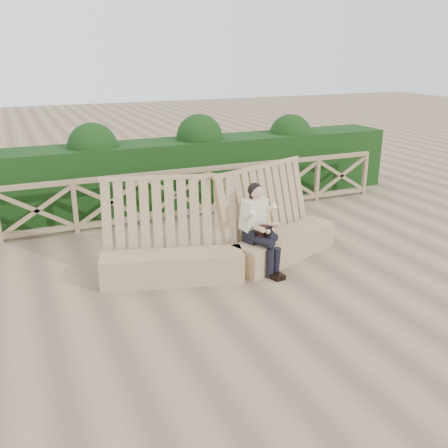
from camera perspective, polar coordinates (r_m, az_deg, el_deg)
name	(u,v)px	position (r m, az deg, el deg)	size (l,w,h in m)	color
ground	(249,283)	(7.95, 2.83, -6.77)	(60.00, 60.00, 0.00)	brown
bench	(230,245)	(8.35, 0.67, -2.40)	(4.38, 1.51, 1.61)	#917753
woman	(259,225)	(8.17, 4.03, -0.07)	(0.54, 0.93, 1.47)	black
guardrail	(177,194)	(10.80, -5.41, 3.38)	(10.10, 0.09, 1.10)	olive
hedge	(160,174)	(11.86, -7.29, 5.72)	(12.00, 1.20, 1.50)	black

